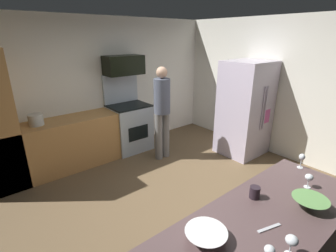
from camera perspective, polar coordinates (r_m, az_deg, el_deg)
The scene contains 17 objects.
ground_plane at distance 3.80m, azimuth 2.88°, elevation -16.46°, with size 5.20×4.80×0.02m, color brown.
wall_back at distance 5.13m, azimuth -14.84°, elevation 8.67°, with size 5.20×0.12×2.60m, color white.
wall_right at distance 5.22m, azimuth 24.54°, elevation 7.74°, with size 0.12×4.80×2.60m, color white.
lower_cabinet_run at distance 4.74m, azimuth -21.92°, elevation -3.82°, with size 2.40×0.60×0.90m, color #B88247.
oven_range at distance 5.17m, azimuth -8.83°, elevation 0.18°, with size 0.76×0.65×1.53m.
microwave at distance 4.98m, azimuth -10.09°, elevation 13.55°, with size 0.74×0.38×0.36m, color black.
refrigerator at distance 5.07m, azimuth 17.18°, elevation 3.78°, with size 0.86×0.79×1.82m.
person_cook at distance 4.58m, azimuth -1.36°, elevation 3.94°, with size 0.31×0.30×1.74m.
mixing_bowl_small at distance 2.45m, azimuth 29.65°, elevation -15.07°, with size 0.29×0.29×0.09m, color #639851.
mixing_bowl_prep at distance 1.91m, azimuth 8.66°, elevation -23.54°, with size 0.30×0.30×0.08m, color white.
wine_glass_near at distance 1.92m, azimuth 26.44°, elevation -22.49°, with size 0.08×0.08×0.15m.
wine_glass_mid at distance 3.04m, azimuth 28.30°, elevation -6.42°, with size 0.06×0.06×0.17m.
wine_glass_far at distance 1.80m, azimuth 22.19°, elevation -25.02°, with size 0.07×0.07×0.16m.
wine_glass_extra at distance 2.71m, azimuth 29.56°, elevation -10.29°, with size 0.07×0.07×0.14m.
mug_coffee at distance 2.38m, azimuth 19.22°, elevation -14.14°, with size 0.09×0.09×0.11m, color #281D25.
knife_chef at distance 2.13m, azimuth 22.14°, elevation -20.79°, with size 0.21×0.02×0.01m, color #B7BABF.
stock_pot at distance 4.48m, azimuth -28.00°, elevation 1.26°, with size 0.22×0.22×0.18m, color beige.
Camera 1 is at (-2.08, -2.25, 2.25)m, focal length 26.65 mm.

